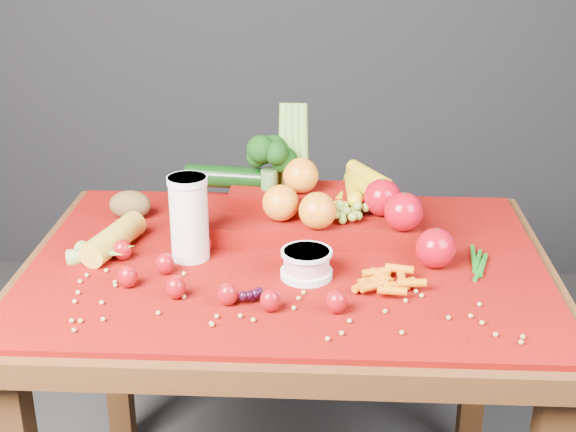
{
  "coord_description": "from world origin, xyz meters",
  "views": [
    {
      "loc": [
        0.08,
        -1.5,
        1.48
      ],
      "look_at": [
        0.0,
        0.02,
        0.85
      ],
      "focal_mm": 50.0,
      "sensor_mm": 36.0,
      "label": 1
    }
  ],
  "objects_px": {
    "produce_mound": "(312,205)",
    "table": "(288,304)",
    "milk_glass": "(189,215)",
    "yogurt_bowl": "(306,263)"
  },
  "relations": [
    {
      "from": "produce_mound",
      "to": "table",
      "type": "bearing_deg",
      "value": -107.47
    },
    {
      "from": "yogurt_bowl",
      "to": "milk_glass",
      "type": "bearing_deg",
      "value": 162.72
    },
    {
      "from": "yogurt_bowl",
      "to": "produce_mound",
      "type": "relative_size",
      "value": 0.17
    },
    {
      "from": "milk_glass",
      "to": "produce_mound",
      "type": "relative_size",
      "value": 0.3
    },
    {
      "from": "produce_mound",
      "to": "yogurt_bowl",
      "type": "bearing_deg",
      "value": -91.53
    },
    {
      "from": "table",
      "to": "produce_mound",
      "type": "distance_m",
      "value": 0.23
    },
    {
      "from": "yogurt_bowl",
      "to": "produce_mound",
      "type": "distance_m",
      "value": 0.23
    },
    {
      "from": "table",
      "to": "milk_glass",
      "type": "height_order",
      "value": "milk_glass"
    },
    {
      "from": "table",
      "to": "produce_mound",
      "type": "xyz_separation_m",
      "value": [
        0.05,
        0.15,
        0.17
      ]
    },
    {
      "from": "milk_glass",
      "to": "yogurt_bowl",
      "type": "xyz_separation_m",
      "value": [
        0.24,
        -0.08,
        -0.07
      ]
    }
  ]
}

